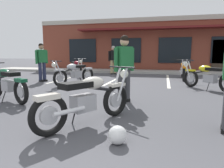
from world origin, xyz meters
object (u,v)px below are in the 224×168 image
at_px(motorcycle_silver_naked, 76,67).
at_px(helmet_on_pavement, 118,135).
at_px(person_near_building, 113,58).
at_px(motorcycle_blue_standard, 7,83).
at_px(person_in_shorts_foreground, 42,60).
at_px(motorcycle_black_cruiser, 208,76).
at_px(motorcycle_green_cafe_racer, 74,73).
at_px(motorcycle_orange_scrambler, 183,70).
at_px(person_by_back_row, 124,65).
at_px(motorcycle_foreground_classic, 88,98).

relative_size(motorcycle_silver_naked, helmet_on_pavement, 6.75).
xyz_separation_m(motorcycle_silver_naked, person_near_building, (1.81, 1.33, 0.49)).
relative_size(motorcycle_blue_standard, person_in_shorts_foreground, 1.16).
bearing_deg(motorcycle_black_cruiser, motorcycle_green_cafe_racer, 179.43).
height_order(motorcycle_green_cafe_racer, motorcycle_orange_scrambler, same).
height_order(motorcycle_black_cruiser, person_near_building, person_near_building).
bearing_deg(helmet_on_pavement, person_near_building, 104.21).
bearing_deg(motorcycle_orange_scrambler, person_near_building, 156.95).
bearing_deg(person_by_back_row, motorcycle_blue_standard, -169.23).
bearing_deg(person_by_back_row, motorcycle_black_cruiser, 45.61).
distance_m(person_by_back_row, helmet_on_pavement, 2.65).
bearing_deg(motorcycle_orange_scrambler, motorcycle_foreground_classic, -106.75).
distance_m(motorcycle_foreground_classic, motorcycle_orange_scrambler, 7.42).
relative_size(motorcycle_green_cafe_racer, motorcycle_orange_scrambler, 0.94).
distance_m(person_by_back_row, person_near_building, 7.19).
relative_size(motorcycle_foreground_classic, person_by_back_row, 1.13).
bearing_deg(person_near_building, motorcycle_foreground_classic, -78.96).
height_order(motorcycle_green_cafe_racer, person_near_building, person_near_building).
relative_size(person_by_back_row, helmet_on_pavement, 6.44).
xyz_separation_m(motorcycle_foreground_classic, helmet_on_pavement, (0.68, -0.67, -0.33)).
bearing_deg(motorcycle_green_cafe_racer, person_by_back_row, -45.15).
xyz_separation_m(motorcycle_green_cafe_racer, motorcycle_orange_scrambler, (4.35, 2.76, 0.00)).
height_order(motorcycle_silver_naked, person_near_building, person_near_building).
xyz_separation_m(motorcycle_orange_scrambler, person_near_building, (-3.84, 1.63, 0.49)).
distance_m(motorcycle_black_cruiser, motorcycle_silver_naked, 6.95).
bearing_deg(motorcycle_blue_standard, motorcycle_foreground_classic, -24.65).
distance_m(motorcycle_black_cruiser, motorcycle_green_cafe_racer, 4.91).
height_order(motorcycle_blue_standard, person_in_shorts_foreground, person_in_shorts_foreground).
relative_size(motorcycle_foreground_classic, motorcycle_silver_naked, 1.08).
bearing_deg(person_in_shorts_foreground, motorcycle_black_cruiser, -4.68).
bearing_deg(motorcycle_green_cafe_racer, motorcycle_foreground_classic, -62.93).
xyz_separation_m(person_near_building, helmet_on_pavement, (2.38, -9.40, -0.82)).
xyz_separation_m(motorcycle_foreground_classic, motorcycle_blue_standard, (-2.73, 1.25, 0.00)).
distance_m(motorcycle_green_cafe_racer, person_near_building, 4.46).
bearing_deg(motorcycle_black_cruiser, person_by_back_row, -134.39).
relative_size(motorcycle_silver_naked, person_in_shorts_foreground, 1.05).
bearing_deg(person_by_back_row, helmet_on_pavement, -81.04).
height_order(motorcycle_orange_scrambler, person_by_back_row, person_by_back_row).
bearing_deg(person_near_building, person_in_shorts_foreground, -120.23).
bearing_deg(person_by_back_row, person_near_building, 106.05).
relative_size(motorcycle_black_cruiser, motorcycle_orange_scrambler, 0.80).
distance_m(motorcycle_foreground_classic, helmet_on_pavement, 1.01).
bearing_deg(motorcycle_blue_standard, motorcycle_green_cafe_racer, 80.59).
xyz_separation_m(person_by_back_row, person_near_building, (-1.99, 6.91, 0.00)).
distance_m(motorcycle_foreground_classic, person_near_building, 8.92).
bearing_deg(motorcycle_black_cruiser, motorcycle_blue_standard, -150.75).
xyz_separation_m(motorcycle_orange_scrambler, person_in_shorts_foreground, (-6.12, -2.27, 0.49)).
bearing_deg(motorcycle_green_cafe_racer, motorcycle_blue_standard, -99.41).
bearing_deg(motorcycle_blue_standard, person_near_building, 82.21).
bearing_deg(person_in_shorts_foreground, motorcycle_blue_standard, -70.77).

